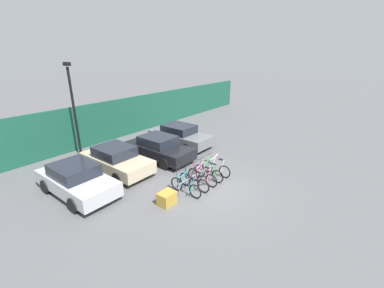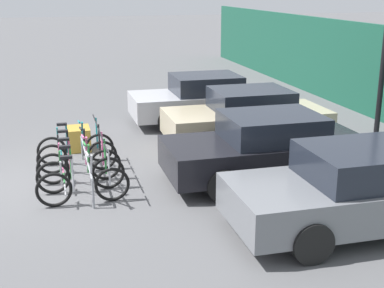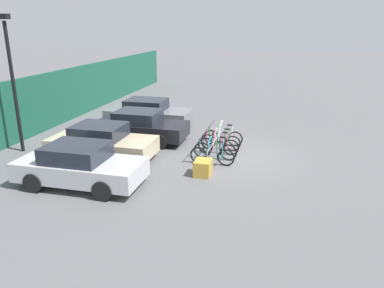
% 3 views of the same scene
% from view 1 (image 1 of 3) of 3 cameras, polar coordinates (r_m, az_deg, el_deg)
% --- Properties ---
extents(ground_plane, '(120.00, 120.00, 0.00)m').
position_cam_1_polar(ground_plane, '(12.10, 3.88, -9.76)').
color(ground_plane, '#59595B').
extents(hoarding_wall, '(36.00, 0.16, 2.77)m').
position_cam_1_polar(hoarding_wall, '(18.24, -21.49, 3.94)').
color(hoarding_wall, '#19513D').
rests_on(hoarding_wall, ground).
extents(bike_rack, '(2.97, 0.04, 0.57)m').
position_cam_1_polar(bike_rack, '(12.31, 1.64, -6.68)').
color(bike_rack, gray).
rests_on(bike_rack, ground).
extents(bicycle_teal, '(0.68, 1.71, 1.05)m').
position_cam_1_polar(bicycle_teal, '(11.43, -1.43, -9.47)').
color(bicycle_teal, black).
rests_on(bicycle_teal, ground).
extents(bicycle_black, '(0.68, 1.71, 1.05)m').
position_cam_1_polar(bicycle_black, '(11.84, 0.43, -8.35)').
color(bicycle_black, black).
rests_on(bicycle_black, ground).
extents(bicycle_pink, '(0.68, 1.71, 1.05)m').
position_cam_1_polar(bicycle_pink, '(12.29, 2.27, -7.23)').
color(bicycle_pink, black).
rests_on(bicycle_pink, ground).
extents(bicycle_green, '(0.68, 1.71, 1.05)m').
position_cam_1_polar(bicycle_green, '(12.68, 3.68, -6.36)').
color(bicycle_green, black).
rests_on(bicycle_green, ground).
extents(bicycle_silver, '(0.68, 1.71, 1.05)m').
position_cam_1_polar(bicycle_silver, '(13.17, 5.32, -5.34)').
color(bicycle_silver, black).
rests_on(bicycle_silver, ground).
extents(car_silver, '(1.91, 4.11, 1.40)m').
position_cam_1_polar(car_silver, '(12.42, -24.29, -7.21)').
color(car_silver, '#B7B7BC').
rests_on(car_silver, ground).
extents(car_beige, '(1.91, 4.06, 1.40)m').
position_cam_1_polar(car_beige, '(13.88, -16.50, -3.36)').
color(car_beige, '#C1B28E').
rests_on(car_beige, ground).
extents(car_black, '(1.91, 4.14, 1.40)m').
position_cam_1_polar(car_black, '(15.01, -7.31, -0.87)').
color(car_black, black).
rests_on(car_black, ground).
extents(car_grey, '(1.91, 4.28, 1.40)m').
position_cam_1_polar(car_grey, '(17.11, -2.67, 1.91)').
color(car_grey, slate).
rests_on(car_grey, ground).
extents(lamp_post, '(0.24, 0.44, 5.43)m').
position_cam_1_polar(lamp_post, '(16.33, -24.86, 7.81)').
color(lamp_post, black).
rests_on(lamp_post, ground).
extents(cargo_crate, '(0.70, 0.56, 0.55)m').
position_cam_1_polar(cargo_crate, '(10.86, -5.60, -11.92)').
color(cargo_crate, '#B28C33').
rests_on(cargo_crate, ground).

